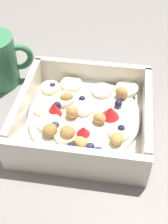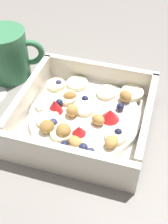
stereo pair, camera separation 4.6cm
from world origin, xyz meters
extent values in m
plane|color=gray|center=(0.00, 0.00, 0.00)|extent=(2.40, 2.40, 0.00)
cube|color=white|center=(-0.01, 0.00, 0.01)|extent=(0.20, 0.20, 0.01)
cube|color=white|center=(-0.01, -0.09, 0.03)|extent=(0.20, 0.01, 0.06)
cube|color=white|center=(-0.01, 0.10, 0.03)|extent=(0.20, 0.01, 0.06)
cube|color=white|center=(-0.10, 0.00, 0.03)|extent=(0.01, 0.18, 0.06)
cube|color=white|center=(0.09, 0.00, 0.03)|extent=(0.01, 0.18, 0.06)
cylinder|color=white|center=(-0.01, 0.00, 0.02)|extent=(0.17, 0.17, 0.01)
cylinder|color=#F4EAB7|center=(0.01, 0.05, 0.03)|extent=(0.05, 0.05, 0.01)
cylinder|color=beige|center=(-0.06, 0.03, 0.03)|extent=(0.05, 0.05, 0.01)
cylinder|color=#F7EFC6|center=(0.06, 0.00, 0.03)|extent=(0.05, 0.05, 0.01)
cylinder|color=#F7EFC6|center=(-0.07, -0.07, 0.03)|extent=(0.05, 0.05, 0.01)
cylinder|color=#F7EFC6|center=(-0.01, -0.01, 0.03)|extent=(0.05, 0.05, 0.01)
cylinder|color=beige|center=(0.03, -0.02, 0.03)|extent=(0.04, 0.04, 0.01)
cylinder|color=#F7EFC6|center=(-0.03, -0.05, 0.03)|extent=(0.05, 0.05, 0.01)
cylinder|color=#F4EAB7|center=(0.04, 0.03, 0.03)|extent=(0.04, 0.04, 0.01)
cylinder|color=#F7EFC6|center=(-0.03, 0.06, 0.03)|extent=(0.04, 0.04, 0.01)
cylinder|color=#F4EAB7|center=(0.02, -0.06, 0.03)|extent=(0.05, 0.05, 0.01)
cylinder|color=beige|center=(0.06, -0.05, 0.03)|extent=(0.04, 0.04, 0.01)
cone|color=red|center=(-0.05, 0.00, 0.03)|extent=(0.04, 0.04, 0.02)
cone|color=red|center=(-0.01, 0.05, 0.03)|extent=(0.04, 0.04, 0.02)
cone|color=red|center=(0.04, 0.01, 0.03)|extent=(0.03, 0.03, 0.02)
sphere|color=#191E3D|center=(-0.07, 0.03, 0.03)|extent=(0.01, 0.01, 0.01)
sphere|color=navy|center=(-0.04, 0.07, 0.03)|extent=(0.01, 0.01, 0.01)
sphere|color=#191E3D|center=(-0.06, -0.04, 0.03)|extent=(0.01, 0.01, 0.01)
sphere|color=#191E3D|center=(-0.06, -0.02, 0.03)|extent=(0.01, 0.01, 0.01)
sphere|color=#191E3D|center=(0.00, -0.03, 0.03)|extent=(0.01, 0.01, 0.01)
sphere|color=#23284C|center=(-0.03, 0.07, 0.03)|extent=(0.01, 0.01, 0.01)
sphere|color=#191E3D|center=(0.00, 0.07, 0.03)|extent=(0.01, 0.01, 0.01)
sphere|color=navy|center=(0.03, 0.04, 0.03)|extent=(0.01, 0.01, 0.01)
sphere|color=#191E3D|center=(0.04, -0.01, 0.03)|extent=(0.01, 0.01, 0.01)
sphere|color=#23284C|center=(0.05, -0.05, 0.03)|extent=(0.01, 0.01, 0.01)
ellipsoid|color=tan|center=(-0.01, 0.06, 0.03)|extent=(0.03, 0.02, 0.01)
ellipsoid|color=#AD7F42|center=(0.01, 0.05, 0.03)|extent=(0.03, 0.03, 0.02)
ellipsoid|color=tan|center=(-0.06, 0.05, 0.03)|extent=(0.02, 0.03, 0.02)
ellipsoid|color=#AD7F42|center=(-0.06, -0.05, 0.03)|extent=(0.03, 0.03, 0.02)
ellipsoid|color=tan|center=(0.01, 0.01, 0.03)|extent=(0.02, 0.03, 0.02)
ellipsoid|color=olive|center=(0.03, -0.03, 0.03)|extent=(0.03, 0.02, 0.01)
ellipsoid|color=olive|center=(0.03, 0.05, 0.03)|extent=(0.03, 0.03, 0.02)
ellipsoid|color=tan|center=(-0.03, 0.01, 0.03)|extent=(0.03, 0.02, 0.02)
torus|color=#3D8456|center=(0.12, -0.10, 0.05)|extent=(0.05, 0.03, 0.05)
camera|label=1|loc=(-0.06, 0.33, 0.35)|focal=48.35mm
camera|label=2|loc=(-0.10, 0.32, 0.35)|focal=48.35mm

